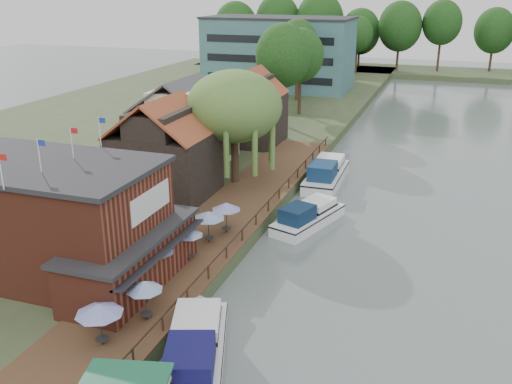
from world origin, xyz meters
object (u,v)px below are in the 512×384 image
(cottage_b, at_px, (184,121))
(cruiser_0, at_px, (194,346))
(cottage_a, at_px, (164,148))
(cottage_c, at_px, (250,107))
(umbrella_2, at_px, (158,261))
(umbrella_3, at_px, (189,244))
(cruiser_1, at_px, (309,213))
(umbrella_4, at_px, (209,227))
(umbrella_1, at_px, (145,300))
(cruiser_2, at_px, (326,170))
(pub, at_px, (65,220))
(willow, at_px, (234,128))
(umbrella_5, at_px, (226,218))
(umbrella_0, at_px, (101,325))
(hotel_block, at_px, (279,53))

(cottage_b, xyz_separation_m, cruiser_0, (14.95, -29.93, -4.01))
(cottage_a, bearing_deg, cottage_c, 86.99)
(cottage_b, height_order, umbrella_2, cottage_b)
(umbrella_3, bearing_deg, cottage_c, 102.15)
(cruiser_1, bearing_deg, cruiser_0, -74.93)
(umbrella_4, bearing_deg, cruiser_0, -69.70)
(umbrella_1, bearing_deg, cruiser_2, 82.95)
(cottage_a, xyz_separation_m, umbrella_4, (7.57, -8.07, -2.96))
(pub, bearing_deg, cruiser_1, 50.98)
(pub, relative_size, cottage_b, 2.08)
(willow, height_order, cruiser_0, willow)
(umbrella_2, distance_m, umbrella_3, 2.97)
(umbrella_5, bearing_deg, cottage_c, 105.83)
(pub, bearing_deg, cruiser_0, -24.23)
(cottage_c, distance_m, umbrella_4, 28.01)
(cottage_c, height_order, umbrella_0, cottage_c)
(umbrella_1, relative_size, umbrella_4, 1.00)
(willow, xyz_separation_m, umbrella_0, (2.90, -26.16, -3.93))
(pub, distance_m, cottage_a, 15.05)
(hotel_block, xyz_separation_m, willow, (11.50, -51.00, -0.94))
(umbrella_4, bearing_deg, umbrella_2, -97.79)
(hotel_block, xyz_separation_m, cottage_c, (8.00, -37.00, -1.90))
(cottage_b, xyz_separation_m, umbrella_3, (10.49, -21.13, -2.96))
(cottage_b, xyz_separation_m, umbrella_1, (11.36, -28.35, -2.96))
(cottage_a, xyz_separation_m, cruiser_0, (11.95, -19.93, -4.01))
(cottage_c, bearing_deg, cruiser_2, -37.82)
(cruiser_0, bearing_deg, cottage_b, 97.14)
(umbrella_1, distance_m, cruiser_1, 18.63)
(umbrella_5, xyz_separation_m, cruiser_2, (3.81, 16.59, -1.00))
(umbrella_1, distance_m, umbrella_4, 10.31)
(umbrella_2, bearing_deg, pub, -170.23)
(willow, bearing_deg, umbrella_3, -79.51)
(cottage_c, xyz_separation_m, umbrella_2, (5.75, -33.01, -2.96))
(cruiser_0, bearing_deg, umbrella_1, 136.88)
(pub, distance_m, cottage_b, 25.33)
(hotel_block, xyz_separation_m, cruiser_1, (19.90, -56.32, -6.08))
(umbrella_3, xyz_separation_m, cruiser_2, (4.44, 21.64, -1.00))
(cottage_a, height_order, cottage_c, same)
(hotel_block, xyz_separation_m, umbrella_1, (15.36, -74.35, -4.86))
(umbrella_4, xyz_separation_m, cruiser_1, (5.33, 7.75, -1.22))
(cottage_c, xyz_separation_m, umbrella_5, (7.11, -25.08, -2.96))
(cruiser_0, height_order, cruiser_2, cruiser_2)
(cottage_b, xyz_separation_m, cruiser_1, (15.90, -10.32, -4.18))
(umbrella_0, bearing_deg, cruiser_2, 81.87)
(willow, relative_size, umbrella_3, 4.39)
(umbrella_4, distance_m, cruiser_1, 9.48)
(cottage_a, xyz_separation_m, umbrella_3, (7.49, -11.13, -2.96))
(hotel_block, height_order, umbrella_1, hotel_block)
(cruiser_2, bearing_deg, pub, -114.53)
(cottage_a, bearing_deg, umbrella_3, -56.07)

